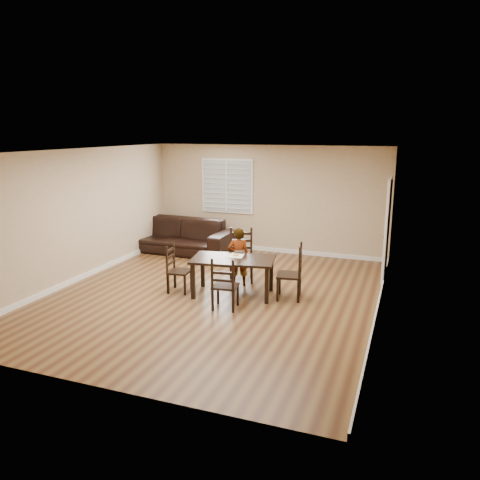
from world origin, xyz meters
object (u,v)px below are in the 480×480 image
at_px(chair_far, 224,287).
at_px(chair_right, 296,274).
at_px(chair_near, 241,256).
at_px(sofa, 177,235).
at_px(donut, 236,255).
at_px(chair_left, 174,270).
at_px(child, 238,257).
at_px(dining_table, 233,263).

distance_m(chair_far, chair_right, 1.44).
height_order(chair_near, sofa, chair_near).
height_order(chair_far, donut, chair_far).
relative_size(chair_left, child, 0.79).
xyz_separation_m(chair_near, chair_right, (1.36, -0.77, -0.02)).
distance_m(chair_near, donut, 0.86).
bearing_deg(chair_left, donut, -78.98).
bearing_deg(chair_far, chair_right, -142.55).
xyz_separation_m(chair_near, sofa, (-2.31, 1.56, -0.07)).
height_order(chair_left, chair_right, chair_right).
bearing_deg(chair_left, chair_far, -122.19).
relative_size(chair_right, child, 0.88).
xyz_separation_m(chair_right, donut, (-1.17, -0.03, 0.27)).
height_order(child, sofa, child).
height_order(chair_left, donut, chair_left).
height_order(chair_far, child, child).
distance_m(dining_table, chair_left, 1.19).
relative_size(dining_table, child, 1.40).
distance_m(dining_table, chair_far, 0.84).
bearing_deg(dining_table, chair_left, 179.71).
bearing_deg(sofa, chair_near, -31.91).
xyz_separation_m(chair_far, chair_left, (-1.28, 0.61, -0.00)).
bearing_deg(donut, chair_left, -162.16).
relative_size(dining_table, chair_near, 1.52).
distance_m(donut, sofa, 3.45).
bearing_deg(sofa, chair_right, -30.34).
bearing_deg(chair_far, dining_table, -87.42).
bearing_deg(chair_far, sofa, -58.49).
relative_size(dining_table, chair_far, 1.76).
xyz_separation_m(chair_far, donut, (-0.14, 0.98, 0.32)).
relative_size(chair_near, chair_left, 1.17).
bearing_deg(dining_table, child, 90.00).
height_order(chair_left, sofa, chair_left).
bearing_deg(chair_left, chair_right, -87.11).
distance_m(dining_table, sofa, 3.57).
height_order(chair_far, chair_right, chair_right).
relative_size(chair_near, chair_right, 1.04).
xyz_separation_m(chair_left, donut, (1.14, 0.37, 0.32)).
relative_size(chair_far, chair_right, 0.91).
bearing_deg(chair_left, chair_near, -46.17).
bearing_deg(donut, chair_near, 102.90).
relative_size(chair_near, donut, 9.74).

